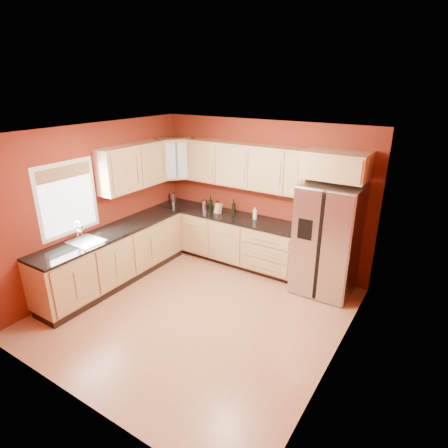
{
  "coord_description": "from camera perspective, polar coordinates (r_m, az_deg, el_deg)",
  "views": [
    {
      "loc": [
        2.87,
        -3.75,
        3.22
      ],
      "look_at": [
        -0.1,
        0.9,
        1.08
      ],
      "focal_mm": 30.0,
      "sensor_mm": 36.0,
      "label": 1
    }
  ],
  "objects": [
    {
      "name": "upper_cabinets_left",
      "position": [
        6.64,
        -13.73,
        8.47
      ],
      "size": [
        0.33,
        1.35,
        0.75
      ],
      "primitive_type": "cube",
      "color": "tan",
      "rests_on": "wall_left"
    },
    {
      "name": "corner_upper_cabinet",
      "position": [
        7.21,
        -7.38,
        9.85
      ],
      "size": [
        0.67,
        0.67,
        0.75
      ],
      "primitive_type": "cube",
      "rotation": [
        0.0,
        0.0,
        0.79
      ],
      "color": "tan",
      "rests_on": "wall_back"
    },
    {
      "name": "countertop_back",
      "position": [
        6.83,
        0.36,
        1.33
      ],
      "size": [
        2.9,
        0.62,
        0.04
      ],
      "primitive_type": "cube",
      "color": "black",
      "rests_on": "base_cabinets_back"
    },
    {
      "name": "canister_left",
      "position": [
        7.57,
        -7.79,
        4.02
      ],
      "size": [
        0.12,
        0.12,
        0.18
      ],
      "primitive_type": "cylinder",
      "rotation": [
        0.0,
        0.0,
        0.08
      ],
      "color": "#B5B5BA",
      "rests_on": "countertop_back"
    },
    {
      "name": "wall_back",
      "position": [
        6.71,
        5.78,
        4.44
      ],
      "size": [
        4.0,
        0.04,
        2.6
      ],
      "primitive_type": "cube",
      "color": "maroon",
      "rests_on": "floor"
    },
    {
      "name": "countertop_left",
      "position": [
        6.34,
        -16.75,
        -1.21
      ],
      "size": [
        0.62,
        2.8,
        0.04
      ],
      "primitive_type": "cube",
      "color": "black",
      "rests_on": "base_cabinets_left"
    },
    {
      "name": "window",
      "position": [
        6.07,
        -22.72,
        3.56
      ],
      "size": [
        0.03,
        0.9,
        1.0
      ],
      "primitive_type": "cube",
      "color": "white",
      "rests_on": "wall_left"
    },
    {
      "name": "base_cabinets_left",
      "position": [
        6.53,
        -16.38,
        -4.92
      ],
      "size": [
        0.6,
        2.8,
        0.88
      ],
      "primitive_type": "cube",
      "color": "tan",
      "rests_on": "floor"
    },
    {
      "name": "over_fridge_cabinet",
      "position": [
        5.78,
        16.79,
        8.62
      ],
      "size": [
        0.92,
        0.6,
        0.4
      ],
      "primitive_type": "cube",
      "color": "tan",
      "rests_on": "wall_back"
    },
    {
      "name": "upper_cabinets_back",
      "position": [
        6.55,
        3.31,
        8.85
      ],
      "size": [
        2.3,
        0.33,
        0.75
      ],
      "primitive_type": "cube",
      "color": "tan",
      "rests_on": "wall_back"
    },
    {
      "name": "wall_front",
      "position": [
        3.87,
        -22.87,
        -10.38
      ],
      "size": [
        4.0,
        0.04,
        2.6
      ],
      "primitive_type": "cube",
      "color": "maroon",
      "rests_on": "floor"
    },
    {
      "name": "canister_right",
      "position": [
        7.08,
        -2.95,
        2.96
      ],
      "size": [
        0.15,
        0.15,
        0.18
      ],
      "primitive_type": "cylinder",
      "rotation": [
        0.0,
        0.0,
        -0.42
      ],
      "color": "#B5B5BA",
      "rests_on": "countertop_back"
    },
    {
      "name": "wine_bottle_b",
      "position": [
        6.76,
        1.46,
        2.63
      ],
      "size": [
        0.08,
        0.08,
        0.3
      ],
      "primitive_type": null,
      "rotation": [
        0.0,
        0.0,
        -0.18
      ],
      "color": "black",
      "rests_on": "countertop_back"
    },
    {
      "name": "floor",
      "position": [
        5.71,
        -4.15,
        -13.16
      ],
      "size": [
        4.0,
        4.0,
        0.0
      ],
      "primitive_type": "plane",
      "color": "#AD6B43",
      "rests_on": "ground"
    },
    {
      "name": "knife_block",
      "position": [
        6.84,
        -0.89,
        2.41
      ],
      "size": [
        0.11,
        0.11,
        0.2
      ],
      "primitive_type": "cube",
      "rotation": [
        0.0,
        0.0,
        -0.2
      ],
      "color": "tan",
      "rests_on": "countertop_back"
    },
    {
      "name": "refrigerator",
      "position": [
        6.05,
        15.44,
        -2.27
      ],
      "size": [
        0.9,
        0.75,
        1.78
      ],
      "primitive_type": "cube",
      "color": "#B5B5BA",
      "rests_on": "floor"
    },
    {
      "name": "wall_left",
      "position": [
        6.44,
        -18.95,
        2.67
      ],
      "size": [
        0.04,
        4.0,
        2.6
      ],
      "primitive_type": "cube",
      "color": "maroon",
      "rests_on": "floor"
    },
    {
      "name": "wine_bottle_a",
      "position": [
        6.96,
        -2.03,
        3.15
      ],
      "size": [
        0.07,
        0.07,
        0.29
      ],
      "primitive_type": null,
      "rotation": [
        0.0,
        0.0,
        -0.15
      ],
      "color": "black",
      "rests_on": "countertop_back"
    },
    {
      "name": "base_cabinets_back",
      "position": [
        7.01,
        0.4,
        -2.18
      ],
      "size": [
        2.9,
        0.6,
        0.88
      ],
      "primitive_type": "cube",
      "color": "tan",
      "rests_on": "floor"
    },
    {
      "name": "wall_right",
      "position": [
        4.3,
        17.47,
        -6.38
      ],
      "size": [
        0.04,
        4.0,
        2.6
      ],
      "primitive_type": "cube",
      "color": "maroon",
      "rests_on": "floor"
    },
    {
      "name": "soap_dispenser",
      "position": [
        6.58,
        4.74,
        1.63
      ],
      "size": [
        0.09,
        0.09,
        0.21
      ],
      "primitive_type": "cylinder",
      "rotation": [
        0.0,
        0.0,
        0.26
      ],
      "color": "silver",
      "rests_on": "countertop_back"
    },
    {
      "name": "sink_faucet",
      "position": [
        6.0,
        -20.46,
        -1.21
      ],
      "size": [
        0.5,
        0.42,
        0.3
      ],
      "primitive_type": null,
      "color": "silver",
      "rests_on": "countertop_left"
    },
    {
      "name": "ceiling",
      "position": [
        4.76,
        -4.99,
        13.64
      ],
      "size": [
        4.0,
        4.0,
        0.0
      ],
      "primitive_type": "plane",
      "color": "silver",
      "rests_on": "wall_back"
    }
  ]
}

